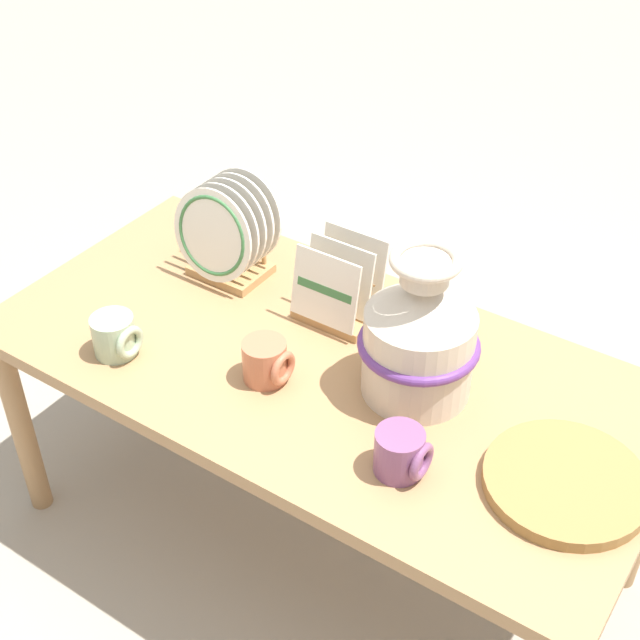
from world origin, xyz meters
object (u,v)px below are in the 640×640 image
Objects in this scene: mug_terracotta_glaze at (267,362)px; mug_plum_glaze at (401,453)px; mug_sage_glaze at (116,336)px; wicker_charger_stack at (565,482)px; dish_rack_round_plates at (226,235)px; dish_rack_square_plates at (339,294)px; ceramic_vase at (419,335)px.

mug_terracotta_glaze is 0.37m from mug_plum_glaze.
wicker_charger_stack is at bearing 10.33° from mug_sage_glaze.
mug_terracotta_glaze is at bearing -39.94° from dish_rack_round_plates.
dish_rack_square_plates is 0.67m from wicker_charger_stack.
mug_sage_glaze is at bearing -176.51° from mug_plum_glaze.
ceramic_vase reaches higher than wicker_charger_stack.
dish_rack_round_plates is 0.32m from dish_rack_square_plates.
wicker_charger_stack is (0.64, -0.21, -0.05)m from dish_rack_square_plates.
mug_sage_glaze is (-0.33, -0.39, -0.02)m from dish_rack_square_plates.
ceramic_vase is at bearing -24.67° from dish_rack_square_plates.
dish_rack_round_plates is 2.44× the size of mug_sage_glaze.
mug_plum_glaze is 0.69m from mug_sage_glaze.
mug_plum_glaze is (0.68, -0.33, -0.07)m from dish_rack_round_plates.
dish_rack_round_plates is at bearing 169.08° from ceramic_vase.
dish_rack_square_plates is 0.27m from mug_terracotta_glaze.
mug_sage_glaze is (-0.01, -0.38, -0.07)m from dish_rack_round_plates.
dish_rack_square_plates is 1.84× the size of mug_sage_glaze.
mug_terracotta_glaze is (-0.01, -0.27, -0.02)m from dish_rack_square_plates.
ceramic_vase is at bearing 23.45° from mug_sage_glaze.
dish_rack_round_plates is at bearing 87.90° from mug_sage_glaze.
dish_rack_square_plates is at bearing 88.68° from mug_terracotta_glaze.
dish_rack_round_plates is at bearing 153.87° from mug_plum_glaze.
wicker_charger_stack is at bearing -18.25° from dish_rack_square_plates.
ceramic_vase reaches higher than dish_rack_square_plates.
mug_terracotta_glaze is (-0.64, -0.06, 0.03)m from wicker_charger_stack.
wicker_charger_stack is at bearing -11.77° from dish_rack_round_plates.
wicker_charger_stack is 0.99m from mug_sage_glaze.
dish_rack_round_plates is 0.76m from mug_plum_glaze.
mug_terracotta_glaze is at bearing 168.86° from mug_plum_glaze.
dish_rack_square_plates is at bearing 136.39° from mug_plum_glaze.
ceramic_vase is 0.60m from dish_rack_round_plates.
dish_rack_square_plates is at bearing 161.75° from wicker_charger_stack.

